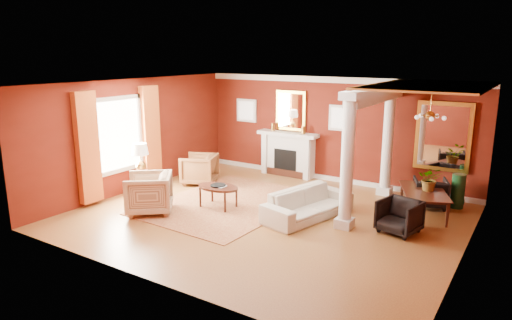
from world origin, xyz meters
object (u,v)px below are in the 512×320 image
Objects in this scene: side_table at (141,162)px; dining_table at (425,196)px; sofa at (308,199)px; armchair_leopard at (199,168)px; coffee_table at (218,188)px; armchair_stripe at (149,191)px.

side_table is 0.87× the size of dining_table.
armchair_leopard is (-3.71, 0.79, 0.03)m from sofa.
sofa is 2.12× the size of coffee_table.
coffee_table is (1.10, 1.12, -0.03)m from armchair_stripe.
coffee_table is 2.14m from side_table.
side_table reaches higher than coffee_table.
dining_table is at bearing 22.13° from side_table.
side_table reaches higher than armchair_leopard.
armchair_leopard reaches higher than sofa.
armchair_leopard is at bearing 75.32° from dining_table.
armchair_leopard is 2.09m from coffee_table.
armchair_leopard is at bearing 77.05° from side_table.
side_table reaches higher than sofa.
armchair_stripe is 0.72× the size of side_table.
coffee_table is 0.74× the size of side_table.
sofa is at bearing 78.27° from armchair_stripe.
sofa is at bearing 104.43° from dining_table.
armchair_stripe is at bearing 132.14° from sofa.
sofa is 4.25m from side_table.
coffee_table is 4.66m from dining_table.
armchair_stripe is 1.57m from coffee_table.
armchair_stripe is at bearing -9.70° from armchair_leopard.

